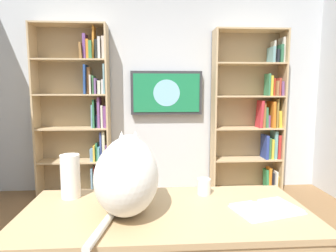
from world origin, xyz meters
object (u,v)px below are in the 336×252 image
(paper_towel_roll, at_px, (70,176))
(coffee_mug, at_px, (204,187))
(wall_mounted_tv, at_px, (166,93))
(cat, at_px, (127,172))
(desk, at_px, (166,231))
(bookshelf_left, at_px, (255,114))
(bookshelf_right, at_px, (82,112))
(open_binder, at_px, (266,209))

(paper_towel_roll, bearing_deg, coffee_mug, 179.94)
(wall_mounted_tv, xyz_separation_m, coffee_mug, (-0.10, 2.20, -0.54))
(cat, relative_size, paper_towel_roll, 2.50)
(desk, distance_m, paper_towel_roll, 0.64)
(cat, height_order, paper_towel_roll, cat)
(paper_towel_roll, bearing_deg, desk, 156.37)
(bookshelf_left, height_order, coffee_mug, bookshelf_left)
(wall_mounted_tv, bearing_deg, bookshelf_right, 4.20)
(open_binder, bearing_deg, wall_mounted_tv, -81.23)
(bookshelf_left, distance_m, bookshelf_right, 2.30)
(bookshelf_right, bearing_deg, coffee_mug, 119.43)
(bookshelf_right, bearing_deg, wall_mounted_tv, -175.80)
(bookshelf_left, relative_size, wall_mounted_tv, 2.26)
(bookshelf_right, distance_m, cat, 2.43)
(open_binder, height_order, paper_towel_roll, paper_towel_roll)
(wall_mounted_tv, bearing_deg, coffee_mug, 92.51)
(bookshelf_right, relative_size, open_binder, 5.82)
(bookshelf_left, relative_size, coffee_mug, 22.36)
(wall_mounted_tv, height_order, desk, wall_mounted_tv)
(cat, xyz_separation_m, coffee_mug, (-0.44, -0.19, -0.15))
(wall_mounted_tv, distance_m, cat, 2.45)
(desk, bearing_deg, paper_towel_roll, -23.63)
(cat, bearing_deg, wall_mounted_tv, -98.27)
(bookshelf_left, xyz_separation_m, coffee_mug, (1.10, 2.12, -0.25))
(bookshelf_left, xyz_separation_m, cat, (1.54, 2.31, -0.10))
(paper_towel_roll, bearing_deg, bookshelf_left, -131.67)
(bookshelf_right, xyz_separation_m, cat, (-0.75, 2.31, -0.14))
(wall_mounted_tv, relative_size, coffee_mug, 9.90)
(desk, distance_m, coffee_mug, 0.37)
(bookshelf_right, height_order, desk, bookshelf_right)
(bookshelf_right, xyz_separation_m, paper_towel_roll, (-0.41, 2.12, -0.21))
(bookshelf_right, height_order, paper_towel_roll, bookshelf_right)
(wall_mounted_tv, bearing_deg, paper_towel_roll, 72.57)
(coffee_mug, bearing_deg, desk, 44.30)
(cat, height_order, open_binder, cat)
(bookshelf_left, relative_size, cat, 3.37)
(open_binder, xyz_separation_m, coffee_mug, (0.28, -0.25, 0.04))
(bookshelf_right, xyz_separation_m, coffee_mug, (-1.20, 2.12, -0.29))
(cat, relative_size, coffee_mug, 6.64)
(open_binder, height_order, coffee_mug, coffee_mug)
(cat, distance_m, paper_towel_roll, 0.40)
(wall_mounted_tv, distance_m, paper_towel_roll, 2.35)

